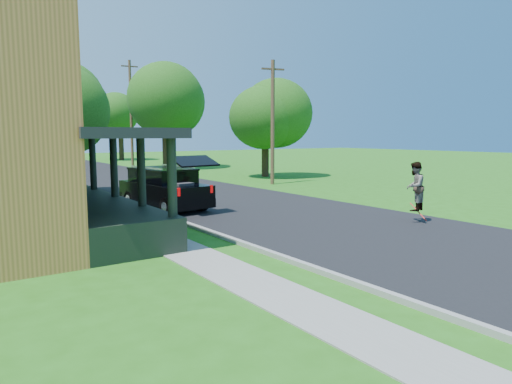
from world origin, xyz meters
TOP-DOWN VIEW (x-y plane):
  - ground at (0.00, 0.00)m, footprint 140.00×140.00m
  - street at (0.00, 20.00)m, footprint 8.00×120.00m
  - curb at (-4.05, 20.00)m, footprint 0.15×120.00m
  - sidewalk at (-5.60, 20.00)m, footprint 1.30×120.00m
  - black_suv at (-3.20, 7.83)m, footprint 2.36×4.91m
  - skateboarder at (2.50, 0.24)m, footprint 0.96×0.84m
  - skateboard at (2.71, 0.21)m, footprint 0.31×0.74m
  - tree_left_mid at (-6.05, 14.14)m, footprint 6.03×5.71m
  - tree_right_near at (8.68, 17.36)m, footprint 6.26×6.03m
  - tree_right_mid at (6.31, 29.38)m, footprint 6.50×6.33m
  - tree_right_far at (7.62, 45.37)m, footprint 6.90×7.10m
  - utility_pole_near at (5.98, 12.82)m, footprint 1.40×0.47m
  - utility_pole_far at (4.50, 32.83)m, footprint 1.53×0.32m

SIDE VIEW (x-z plane):
  - ground at x=0.00m, z-range 0.00..0.00m
  - street at x=0.00m, z-range -0.01..0.01m
  - curb at x=-4.05m, z-range -0.06..0.06m
  - sidewalk at x=-5.60m, z-range -0.01..0.01m
  - skateboard at x=2.71m, z-range 0.05..0.62m
  - black_suv at x=-3.20m, z-range -0.26..1.94m
  - skateboarder at x=2.50m, z-range 0.41..2.07m
  - utility_pole_near at x=5.98m, z-range 0.12..7.49m
  - tree_left_mid at x=-6.05m, z-range 1.08..8.20m
  - tree_right_near at x=8.68m, z-range 1.00..8.58m
  - utility_pole_far at x=4.50m, z-range 0.14..9.98m
  - tree_right_far at x=7.62m, z-range 1.25..9.72m
  - tree_right_mid at x=6.31m, z-range 1.70..11.86m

